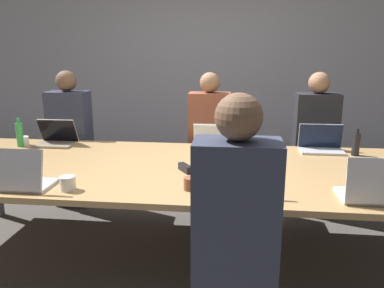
{
  "coord_description": "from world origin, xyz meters",
  "views": [
    {
      "loc": [
        0.37,
        -2.65,
        1.58
      ],
      "look_at": [
        0.06,
        0.1,
        0.89
      ],
      "focal_mm": 35.0,
      "sensor_mm": 36.0,
      "label": 1
    }
  ],
  "objects_px": {
    "laptop_near_midright": "(233,182)",
    "laptop_near_right": "(374,189)",
    "person_near_midright": "(235,244)",
    "person_far_right": "(314,147)",
    "cup_near_midright": "(190,184)",
    "bottle_far_right": "(356,144)",
    "person_far_center": "(209,145)",
    "person_far_left": "(71,142)",
    "cup_far_left": "(24,141)",
    "bottle_far_left": "(20,134)",
    "laptop_far_left": "(57,137)",
    "stapler": "(185,168)",
    "laptop_far_center": "(211,142)",
    "laptop_near_left": "(21,177)",
    "laptop_far_right": "(321,143)",
    "cup_near_left": "(68,183)"
  },
  "relations": [
    {
      "from": "laptop_near_midright",
      "to": "laptop_near_right",
      "type": "distance_m",
      "value": 0.8
    },
    {
      "from": "person_near_midright",
      "to": "laptop_near_right",
      "type": "height_order",
      "value": "person_near_midright"
    },
    {
      "from": "person_near_midright",
      "to": "person_far_right",
      "type": "height_order",
      "value": "person_near_midright"
    },
    {
      "from": "cup_near_midright",
      "to": "bottle_far_right",
      "type": "bearing_deg",
      "value": 36.57
    },
    {
      "from": "person_far_center",
      "to": "person_far_left",
      "type": "xyz_separation_m",
      "value": [
        -1.42,
        -0.04,
        0.01
      ]
    },
    {
      "from": "cup_far_left",
      "to": "bottle_far_left",
      "type": "bearing_deg",
      "value": -100.68
    },
    {
      "from": "laptop_far_left",
      "to": "cup_far_left",
      "type": "xyz_separation_m",
      "value": [
        -0.29,
        -0.06,
        -0.03
      ]
    },
    {
      "from": "laptop_near_right",
      "to": "stapler",
      "type": "bearing_deg",
      "value": -20.94
    },
    {
      "from": "laptop_near_midright",
      "to": "bottle_far_right",
      "type": "bearing_deg",
      "value": -135.77
    },
    {
      "from": "laptop_far_center",
      "to": "person_far_center",
      "type": "distance_m",
      "value": 0.45
    },
    {
      "from": "laptop_far_center",
      "to": "laptop_far_left",
      "type": "distance_m",
      "value": 1.42
    },
    {
      "from": "cup_near_midright",
      "to": "person_far_center",
      "type": "height_order",
      "value": "person_far_center"
    },
    {
      "from": "person_near_midright",
      "to": "bottle_far_left",
      "type": "relative_size",
      "value": 5.43
    },
    {
      "from": "person_far_right",
      "to": "cup_far_left",
      "type": "xyz_separation_m",
      "value": [
        -2.69,
        -0.52,
        0.11
      ]
    },
    {
      "from": "laptop_near_left",
      "to": "person_far_center",
      "type": "bearing_deg",
      "value": -124.76
    },
    {
      "from": "bottle_far_right",
      "to": "person_far_center",
      "type": "xyz_separation_m",
      "value": [
        -1.24,
        0.49,
        -0.17
      ]
    },
    {
      "from": "laptop_near_left",
      "to": "person_far_right",
      "type": "xyz_separation_m",
      "value": [
        2.09,
        1.58,
        -0.14
      ]
    },
    {
      "from": "person_far_center",
      "to": "person_far_left",
      "type": "height_order",
      "value": "person_far_left"
    },
    {
      "from": "person_near_midright",
      "to": "bottle_far_left",
      "type": "xyz_separation_m",
      "value": [
        -1.93,
        1.46,
        0.17
      ]
    },
    {
      "from": "laptop_far_center",
      "to": "stapler",
      "type": "height_order",
      "value": "laptop_far_center"
    },
    {
      "from": "stapler",
      "to": "person_far_right",
      "type": "bearing_deg",
      "value": 11.38
    },
    {
      "from": "laptop_far_left",
      "to": "bottle_far_right",
      "type": "bearing_deg",
      "value": -1.57
    },
    {
      "from": "person_far_center",
      "to": "bottle_far_left",
      "type": "bearing_deg",
      "value": -162.91
    },
    {
      "from": "person_far_right",
      "to": "laptop_near_right",
      "type": "distance_m",
      "value": 1.56
    },
    {
      "from": "laptop_far_right",
      "to": "laptop_near_left",
      "type": "bearing_deg",
      "value": -150.63
    },
    {
      "from": "laptop_near_left",
      "to": "laptop_near_right",
      "type": "distance_m",
      "value": 2.11
    },
    {
      "from": "laptop_far_left",
      "to": "cup_near_left",
      "type": "bearing_deg",
      "value": -61.31
    },
    {
      "from": "cup_near_midright",
      "to": "cup_far_left",
      "type": "xyz_separation_m",
      "value": [
        -1.64,
        0.96,
        0.0
      ]
    },
    {
      "from": "laptop_far_right",
      "to": "person_far_center",
      "type": "distance_m",
      "value": 1.07
    },
    {
      "from": "laptop_far_left",
      "to": "bottle_far_left",
      "type": "relative_size",
      "value": 1.34
    },
    {
      "from": "person_far_left",
      "to": "bottle_far_left",
      "type": "relative_size",
      "value": 5.39
    },
    {
      "from": "laptop_far_right",
      "to": "laptop_far_left",
      "type": "distance_m",
      "value": 2.36
    },
    {
      "from": "person_far_right",
      "to": "bottle_far_left",
      "type": "distance_m",
      "value": 2.76
    },
    {
      "from": "laptop_far_center",
      "to": "person_far_center",
      "type": "xyz_separation_m",
      "value": [
        -0.05,
        0.43,
        -0.14
      ]
    },
    {
      "from": "person_far_center",
      "to": "cup_far_left",
      "type": "relative_size",
      "value": 15.26
    },
    {
      "from": "laptop_near_left",
      "to": "stapler",
      "type": "height_order",
      "value": "laptop_near_left"
    },
    {
      "from": "bottle_far_left",
      "to": "laptop_near_midright",
      "type": "bearing_deg",
      "value": -26.33
    },
    {
      "from": "laptop_far_right",
      "to": "stapler",
      "type": "relative_size",
      "value": 2.45
    },
    {
      "from": "cup_near_midright",
      "to": "cup_far_left",
      "type": "relative_size",
      "value": 0.87
    },
    {
      "from": "laptop_near_left",
      "to": "cup_near_left",
      "type": "xyz_separation_m",
      "value": [
        0.29,
        0.02,
        -0.03
      ]
    },
    {
      "from": "laptop_near_left",
      "to": "cup_near_left",
      "type": "height_order",
      "value": "laptop_near_left"
    },
    {
      "from": "laptop_far_right",
      "to": "laptop_near_midright",
      "type": "bearing_deg",
      "value": -124.52
    },
    {
      "from": "cup_near_midright",
      "to": "laptop_far_center",
      "type": "height_order",
      "value": "laptop_far_center"
    },
    {
      "from": "bottle_far_left",
      "to": "cup_near_left",
      "type": "bearing_deg",
      "value": -48.09
    },
    {
      "from": "laptop_far_center",
      "to": "laptop_far_left",
      "type": "relative_size",
      "value": 0.92
    },
    {
      "from": "laptop_near_right",
      "to": "bottle_far_right",
      "type": "bearing_deg",
      "value": -101.21
    },
    {
      "from": "laptop_near_midright",
      "to": "person_near_midright",
      "type": "height_order",
      "value": "person_near_midright"
    },
    {
      "from": "laptop_near_left",
      "to": "cup_near_midright",
      "type": "bearing_deg",
      "value": -174.26
    },
    {
      "from": "cup_near_midright",
      "to": "person_far_right",
      "type": "relative_size",
      "value": 0.06
    },
    {
      "from": "person_near_midright",
      "to": "cup_near_midright",
      "type": "bearing_deg",
      "value": -62.44
    }
  ]
}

